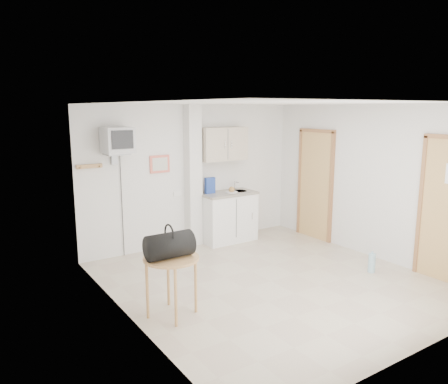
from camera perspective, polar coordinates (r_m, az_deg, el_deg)
ground at (r=6.41m, az=6.17°, el=-11.51°), size 4.50×4.50×0.00m
room_envelope at (r=6.22m, az=7.64°, el=2.49°), size 4.24×4.54×2.55m
kitchenette at (r=8.05m, az=0.34°, el=-0.82°), size 1.03×0.58×2.10m
crt_television at (r=6.99m, az=-13.73°, el=6.48°), size 0.44×0.45×2.15m
round_table at (r=5.22m, az=-6.90°, el=-9.41°), size 0.66×0.66×0.73m
duffel_bag at (r=5.11m, az=-7.14°, el=-6.90°), size 0.55×0.30×0.41m
water_bottle at (r=7.02m, az=18.74°, el=-8.75°), size 0.11×0.11×0.32m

